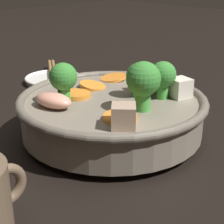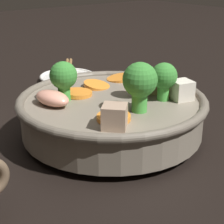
% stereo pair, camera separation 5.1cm
% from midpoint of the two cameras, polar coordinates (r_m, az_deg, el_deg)
% --- Properties ---
extents(ground_plane, '(3.00, 3.00, 0.00)m').
position_cam_midpoint_polar(ground_plane, '(0.53, -2.79, -3.83)').
color(ground_plane, black).
extents(stirfry_bowl, '(0.26, 0.26, 0.12)m').
position_cam_midpoint_polar(stirfry_bowl, '(0.51, -2.76, 0.28)').
color(stirfry_bowl, slate).
rests_on(stirfry_bowl, ground_plane).
extents(side_saucer, '(0.12, 0.12, 0.01)m').
position_cam_midpoint_polar(side_saucer, '(0.78, -10.81, 4.90)').
color(side_saucer, white).
rests_on(side_saucer, ground_plane).
extents(chopsticks_pair, '(0.14, 0.20, 0.01)m').
position_cam_midpoint_polar(chopsticks_pair, '(0.77, -10.86, 5.57)').
color(chopsticks_pair, olive).
rests_on(chopsticks_pair, side_saucer).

